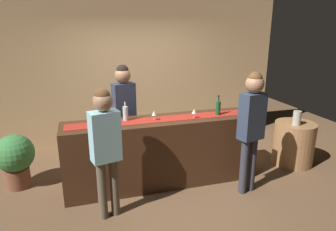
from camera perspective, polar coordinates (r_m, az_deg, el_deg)
ground_plane at (r=4.75m, az=-1.40°, el=-12.56°), size 10.00×10.00×0.00m
back_wall at (r=6.06m, az=-6.30°, el=8.33°), size 6.00×0.12×2.90m
bar_counter at (r=4.53m, az=-1.44°, el=-6.92°), size 2.81×0.60×1.02m
counter_runner_cloth at (r=4.35m, az=-1.49°, el=-0.72°), size 2.67×0.28×0.01m
wine_bottle_clear at (r=4.30m, az=-8.09°, el=0.44°), size 0.07×0.07×0.30m
wine_bottle_green at (r=4.60m, az=9.50°, el=1.46°), size 0.07×0.07×0.30m
wine_glass_near_customer at (r=4.10m, az=-11.93°, el=-0.66°), size 0.07×0.07×0.14m
wine_glass_mid_counter at (r=4.37m, az=4.99°, el=0.74°), size 0.07×0.07×0.14m
wine_glass_far_end at (r=4.27m, az=-2.69°, el=0.39°), size 0.07×0.07×0.14m
bartender at (r=4.79m, az=-8.37°, el=1.69°), size 0.38×0.27×1.76m
customer_sipping at (r=4.24m, az=15.64°, el=-0.81°), size 0.38×0.27×1.75m
customer_browsing at (r=3.62m, az=-11.84°, el=-4.82°), size 0.38×0.28×1.65m
round_side_table at (r=5.64m, az=22.79°, el=-4.91°), size 0.68×0.68×0.74m
vase_on_side_table at (r=5.40m, az=23.31°, el=-0.43°), size 0.13×0.13×0.24m
potted_plant_tall at (r=4.96m, az=-27.09°, el=-7.13°), size 0.56×0.56×0.82m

